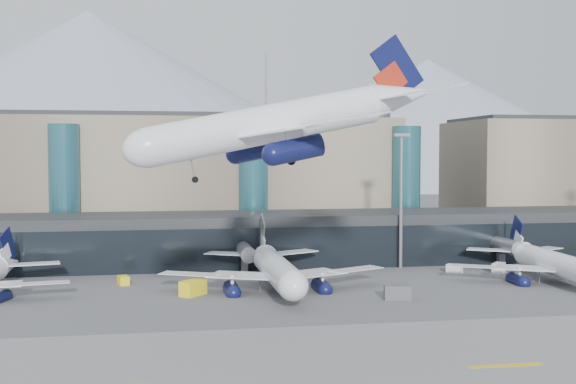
{
  "coord_description": "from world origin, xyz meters",
  "views": [
    {
      "loc": [
        -14.19,
        -82.9,
        21.65
      ],
      "look_at": [
        5.49,
        32.0,
        15.54
      ],
      "focal_mm": 45.0,
      "sensor_mm": 36.0,
      "label": 1
    }
  ],
  "objects_px": {
    "veh_d": "(499,268)",
    "veh_h": "(193,288)",
    "veh_g": "(454,269)",
    "veh_b": "(123,280)",
    "jet_parked_right": "(546,255)",
    "lightmast_mid": "(401,192)",
    "veh_c": "(398,292)",
    "jet_parked_mid": "(274,259)",
    "hero_jet": "(297,111)"
  },
  "relations": [
    {
      "from": "veh_d",
      "to": "veh_g",
      "type": "distance_m",
      "value": 8.14
    },
    {
      "from": "veh_b",
      "to": "veh_d",
      "type": "relative_size",
      "value": 0.82
    },
    {
      "from": "veh_c",
      "to": "veh_d",
      "type": "xyz_separation_m",
      "value": [
        26.01,
        20.31,
        -0.19
      ]
    },
    {
      "from": "lightmast_mid",
      "to": "veh_h",
      "type": "bearing_deg",
      "value": -153.05
    },
    {
      "from": "veh_c",
      "to": "veh_b",
      "type": "bearing_deg",
      "value": 166.35
    },
    {
      "from": "hero_jet",
      "to": "jet_parked_mid",
      "type": "distance_m",
      "value": 40.59
    },
    {
      "from": "hero_jet",
      "to": "veh_d",
      "type": "relative_size",
      "value": 12.18
    },
    {
      "from": "jet_parked_right",
      "to": "veh_b",
      "type": "relative_size",
      "value": 13.82
    },
    {
      "from": "veh_g",
      "to": "jet_parked_right",
      "type": "bearing_deg",
      "value": 6.11
    },
    {
      "from": "hero_jet",
      "to": "jet_parked_mid",
      "type": "height_order",
      "value": "hero_jet"
    },
    {
      "from": "hero_jet",
      "to": "veh_b",
      "type": "bearing_deg",
      "value": 108.03
    },
    {
      "from": "jet_parked_mid",
      "to": "jet_parked_right",
      "type": "distance_m",
      "value": 47.66
    },
    {
      "from": "lightmast_mid",
      "to": "veh_c",
      "type": "bearing_deg",
      "value": -109.41
    },
    {
      "from": "jet_parked_mid",
      "to": "veh_c",
      "type": "distance_m",
      "value": 21.22
    },
    {
      "from": "lightmast_mid",
      "to": "hero_jet",
      "type": "height_order",
      "value": "hero_jet"
    },
    {
      "from": "veh_b",
      "to": "veh_d",
      "type": "height_order",
      "value": "veh_d"
    },
    {
      "from": "veh_b",
      "to": "veh_g",
      "type": "height_order",
      "value": "veh_g"
    },
    {
      "from": "veh_c",
      "to": "veh_d",
      "type": "bearing_deg",
      "value": 49.67
    },
    {
      "from": "veh_b",
      "to": "veh_g",
      "type": "distance_m",
      "value": 58.95
    },
    {
      "from": "jet_parked_mid",
      "to": "veh_c",
      "type": "bearing_deg",
      "value": -127.01
    },
    {
      "from": "lightmast_mid",
      "to": "veh_h",
      "type": "distance_m",
      "value": 46.86
    },
    {
      "from": "veh_b",
      "to": "veh_c",
      "type": "xyz_separation_m",
      "value": [
        40.95,
        -19.39,
        0.35
      ]
    },
    {
      "from": "jet_parked_mid",
      "to": "veh_d",
      "type": "xyz_separation_m",
      "value": [
        42.79,
        7.82,
        -3.79
      ]
    },
    {
      "from": "lightmast_mid",
      "to": "hero_jet",
      "type": "bearing_deg",
      "value": -120.24
    },
    {
      "from": "lightmast_mid",
      "to": "jet_parked_mid",
      "type": "distance_m",
      "value": 32.95
    },
    {
      "from": "veh_g",
      "to": "veh_b",
      "type": "bearing_deg",
      "value": -136.59
    },
    {
      "from": "veh_d",
      "to": "veh_h",
      "type": "distance_m",
      "value": 57.18
    },
    {
      "from": "hero_jet",
      "to": "jet_parked_mid",
      "type": "relative_size",
      "value": 1.0
    },
    {
      "from": "veh_b",
      "to": "veh_h",
      "type": "relative_size",
      "value": 0.61
    },
    {
      "from": "veh_b",
      "to": "hero_jet",
      "type": "bearing_deg",
      "value": -167.72
    },
    {
      "from": "jet_parked_mid",
      "to": "hero_jet",
      "type": "bearing_deg",
      "value": 175.54
    },
    {
      "from": "hero_jet",
      "to": "veh_b",
      "type": "height_order",
      "value": "hero_jet"
    },
    {
      "from": "jet_parked_mid",
      "to": "veh_g",
      "type": "distance_m",
      "value": 36.09
    },
    {
      "from": "jet_parked_mid",
      "to": "veh_d",
      "type": "bearing_deg",
      "value": -79.99
    },
    {
      "from": "veh_b",
      "to": "veh_d",
      "type": "bearing_deg",
      "value": -104.86
    },
    {
      "from": "lightmast_mid",
      "to": "veh_h",
      "type": "xyz_separation_m",
      "value": [
        -40.07,
        -20.37,
        -13.25
      ]
    },
    {
      "from": "lightmast_mid",
      "to": "jet_parked_mid",
      "type": "xyz_separation_m",
      "value": [
        -26.92,
        -16.31,
        -9.72
      ]
    },
    {
      "from": "veh_h",
      "to": "lightmast_mid",
      "type": "bearing_deg",
      "value": -22.21
    },
    {
      "from": "jet_parked_right",
      "to": "jet_parked_mid",
      "type": "bearing_deg",
      "value": 93.07
    },
    {
      "from": "lightmast_mid",
      "to": "veh_b",
      "type": "bearing_deg",
      "value": -169.57
    },
    {
      "from": "jet_parked_right",
      "to": "lightmast_mid",
      "type": "bearing_deg",
      "value": 54.81
    },
    {
      "from": "jet_parked_right",
      "to": "veh_g",
      "type": "xyz_separation_m",
      "value": [
        -12.93,
        9.14,
        -3.54
      ]
    },
    {
      "from": "jet_parked_mid",
      "to": "veh_g",
      "type": "relative_size",
      "value": 14.22
    },
    {
      "from": "veh_g",
      "to": "veh_h",
      "type": "height_order",
      "value": "veh_h"
    },
    {
      "from": "hero_jet",
      "to": "veh_h",
      "type": "bearing_deg",
      "value": 99.7
    },
    {
      "from": "lightmast_mid",
      "to": "jet_parked_right",
      "type": "xyz_separation_m",
      "value": [
        20.74,
        -16.45,
        -10.09
      ]
    },
    {
      "from": "jet_parked_mid",
      "to": "jet_parked_right",
      "type": "xyz_separation_m",
      "value": [
        47.66,
        -0.13,
        -0.36
      ]
    },
    {
      "from": "lightmast_mid",
      "to": "veh_b",
      "type": "distance_m",
      "value": 53.73
    },
    {
      "from": "veh_d",
      "to": "veh_c",
      "type": "bearing_deg",
      "value": 170.33
    },
    {
      "from": "veh_g",
      "to": "veh_c",
      "type": "bearing_deg",
      "value": -88.51
    }
  ]
}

